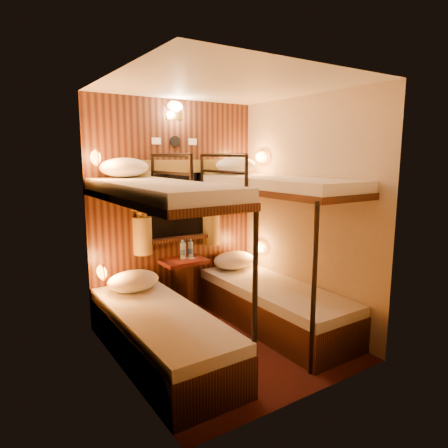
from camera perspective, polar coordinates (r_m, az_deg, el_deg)
floor at (r=4.03m, az=0.29°, el=-16.72°), size 2.10×2.10×0.00m
ceiling at (r=3.66m, az=0.32°, el=19.24°), size 2.10×2.10×0.00m
wall_back at (r=4.56m, az=-7.02°, el=2.16°), size 2.40×0.00×2.40m
wall_front at (r=2.86m, az=12.04°, el=-2.54°), size 2.40×0.00×2.40m
wall_left at (r=3.22m, az=-14.68°, el=-1.26°), size 0.00×2.40×2.40m
wall_right at (r=4.29m, az=11.51°, el=1.55°), size 0.00×2.40×2.40m
back_panel at (r=4.55m, az=-6.94°, el=2.14°), size 2.00×0.03×2.40m
bunk_left at (r=3.58m, az=-9.16°, el=-10.63°), size 0.72×1.90×1.82m
bunk_right at (r=4.24m, az=7.14°, el=-7.30°), size 0.72×1.90×1.82m
window at (r=4.52m, az=-6.76°, el=1.86°), size 1.00×0.12×0.79m
curtains at (r=4.48m, az=-6.59°, el=2.86°), size 1.10×0.22×1.00m
back_fixtures at (r=4.50m, az=-7.01°, el=15.42°), size 0.54×0.09×0.48m
reading_lamps at (r=4.25m, az=-4.93°, el=2.18°), size 2.00×0.20×1.25m
table at (r=4.56m, az=-5.68°, el=-7.95°), size 0.50×0.34×0.66m
bottle_left at (r=4.48m, az=-5.88°, el=-3.87°), size 0.06×0.06×0.22m
bottle_right at (r=4.54m, az=-4.82°, el=-3.71°), size 0.06×0.06×0.22m
sachet_a at (r=4.53m, az=-4.61°, el=-4.92°), size 0.09×0.07×0.01m
sachet_b at (r=4.56m, az=-5.14°, el=-4.81°), size 0.08×0.07×0.01m
pillow_lower_left at (r=4.13m, az=-12.81°, el=-7.93°), size 0.52×0.37×0.21m
pillow_lower_right at (r=4.81m, az=1.43°, el=-5.16°), size 0.52×0.37×0.21m
pillow_upper_left at (r=4.06m, az=-14.06°, el=7.85°), size 0.49×0.35×0.19m
pillow_upper_right at (r=4.62m, az=1.70°, el=8.36°), size 0.50×0.35×0.19m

